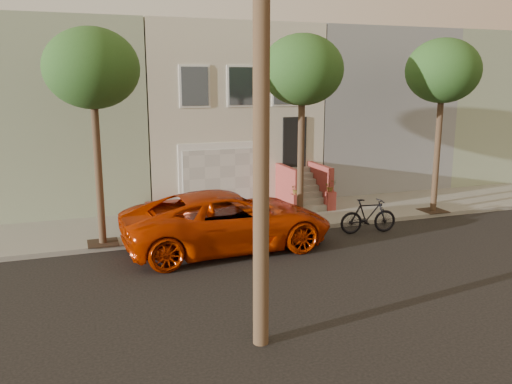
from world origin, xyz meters
name	(u,v)px	position (x,y,z in m)	size (l,w,h in m)	color
ground	(325,269)	(0.00, 0.00, 0.00)	(90.00, 90.00, 0.00)	black
sidewalk	(258,218)	(0.00, 5.35, 0.07)	(40.00, 3.70, 0.15)	gray
house_row	(215,110)	(0.00, 11.19, 3.64)	(33.10, 11.70, 7.00)	beige
tree_left	(92,70)	(-5.50, 3.90, 5.26)	(2.70, 2.57, 6.30)	#2D2116
tree_mid	(302,71)	(1.00, 3.90, 5.26)	(2.70, 2.57, 6.30)	#2D2116
tree_right	(443,72)	(6.50, 3.90, 5.26)	(2.70, 2.57, 6.30)	#2D2116
pickup_truck	(228,220)	(-1.93, 2.59, 0.87)	(2.89, 6.27, 1.74)	#B22700
motorcycle	(368,216)	(2.89, 2.59, 0.58)	(0.55, 1.94, 1.16)	black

